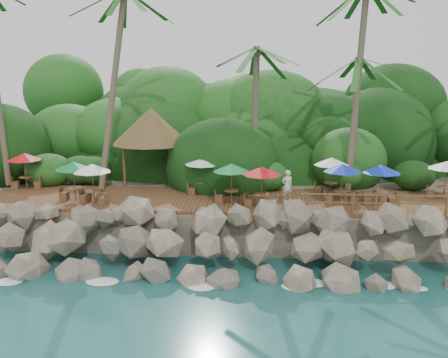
{
  "coord_description": "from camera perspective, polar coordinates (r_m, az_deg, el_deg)",
  "views": [
    {
      "loc": [
        1.74,
        -18.58,
        8.9
      ],
      "look_at": [
        0.0,
        6.0,
        3.4
      ],
      "focal_mm": 37.7,
      "sensor_mm": 36.0,
      "label": 1
    }
  ],
  "objects": [
    {
      "name": "land_base",
      "position": [
        35.5,
        1.14,
        -0.19
      ],
      "size": [
        32.0,
        25.2,
        2.1
      ],
      "primitive_type": "cube",
      "color": "gray",
      "rests_on": "ground"
    },
    {
      "name": "waiter",
      "position": [
        25.0,
        7.66,
        -0.84
      ],
      "size": [
        0.72,
        0.61,
        1.69
      ],
      "primitive_type": "imported",
      "rotation": [
        0.0,
        0.0,
        3.52
      ],
      "color": "silver",
      "rests_on": "terrace"
    },
    {
      "name": "palms",
      "position": [
        27.41,
        4.51,
        19.33
      ],
      "size": [
        34.96,
        6.78,
        13.05
      ],
      "color": "brown",
      "rests_on": "ground"
    },
    {
      "name": "palapa",
      "position": [
        29.43,
        -8.83,
        6.37
      ],
      "size": [
        4.84,
        4.84,
        4.6
      ],
      "color": "brown",
      "rests_on": "ground"
    },
    {
      "name": "foam_line",
      "position": [
        20.93,
        -1.13,
        -12.49
      ],
      "size": [
        25.2,
        0.8,
        0.06
      ],
      "color": "white",
      "rests_on": "ground"
    },
    {
      "name": "jungle_hill",
      "position": [
        43.05,
        1.65,
        0.64
      ],
      "size": [
        44.8,
        28.0,
        15.4
      ],
      "primitive_type": "ellipsoid",
      "color": "#143811",
      "rests_on": "ground"
    },
    {
      "name": "dining_clusters",
      "position": [
        25.06,
        1.2,
        1.44
      ],
      "size": [
        25.56,
        5.14,
        2.12
      ],
      "color": "brown",
      "rests_on": "terrace"
    },
    {
      "name": "seawall",
      "position": [
        22.06,
        -0.74,
        -7.99
      ],
      "size": [
        29.0,
        4.0,
        2.3
      ],
      "primitive_type": null,
      "color": "gray",
      "rests_on": "ground"
    },
    {
      "name": "jungle_foliage",
      "position": [
        34.78,
        1.05,
        -2.25
      ],
      "size": [
        44.0,
        16.0,
        12.0
      ],
      "primitive_type": null,
      "color": "#143811",
      "rests_on": "ground"
    },
    {
      "name": "railing",
      "position": [
        23.87,
        19.24,
        -2.68
      ],
      "size": [
        8.3,
        0.1,
        1.0
      ],
      "color": "brown",
      "rests_on": "terrace"
    },
    {
      "name": "ground",
      "position": [
        20.68,
        -1.21,
        -12.92
      ],
      "size": [
        140.0,
        140.0,
        0.0
      ],
      "primitive_type": "plane",
      "color": "#19514F",
      "rests_on": "ground"
    },
    {
      "name": "terrace",
      "position": [
        25.54,
        -0.0,
        -2.63
      ],
      "size": [
        26.0,
        5.0,
        0.2
      ],
      "primitive_type": "cube",
      "color": "brown",
      "rests_on": "land_base"
    }
  ]
}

